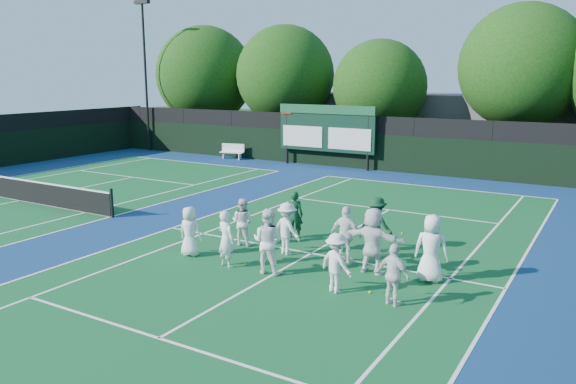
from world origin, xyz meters
The scene contains 32 objects.
ground centered at (0.00, 0.00, 0.00)m, with size 120.00×120.00×0.00m, color #19330E.
court_apron centered at (-6.00, 1.00, 0.00)m, with size 34.00×32.00×0.01m, color navy.
near_court centered at (0.00, 1.00, 0.01)m, with size 11.05×23.85×0.01m.
left_court centered at (-14.00, 1.00, 0.01)m, with size 11.05×23.85×0.01m.
back_fence centered at (-6.00, 16.00, 1.36)m, with size 34.00×0.08×3.00m.
scoreboard centered at (-7.01, 15.59, 2.19)m, with size 6.00×0.21×3.55m.
clubhouse centered at (-2.00, 24.00, 2.00)m, with size 18.00×6.00×4.00m, color #57575C.
light_pole_left centered at (-21.00, 15.70, 6.30)m, with size 1.20×0.30×10.12m.
tennis_net centered at (-14.00, 1.00, 0.49)m, with size 11.30×0.10×1.10m.
bench centered at (-13.49, 15.37, 0.52)m, with size 1.57×0.72×0.96m.
tree_a centered at (-18.74, 19.58, 5.02)m, with size 7.00×7.00×8.70m.
tree_b centered at (-11.94, 19.58, 5.04)m, with size 6.51×6.51×8.46m.
tree_c centered at (-5.24, 19.58, 4.37)m, with size 5.67×5.67×7.35m.
tree_d centered at (2.77, 19.58, 5.48)m, with size 6.60×6.60×8.96m.
tennis_ball_0 centered at (-1.06, -0.90, 0.03)m, with size 0.07×0.07×0.07m, color yellow.
tennis_ball_1 centered at (1.28, 3.94, 0.03)m, with size 0.07×0.07×0.07m, color yellow.
tennis_ball_2 centered at (2.71, -1.00, 0.03)m, with size 0.07×0.07×0.07m, color yellow.
tennis_ball_3 centered at (-5.51, 1.89, 0.03)m, with size 0.07×0.07×0.07m, color yellow.
tennis_ball_4 centered at (1.61, 4.35, 0.03)m, with size 0.07×0.07×0.07m, color yellow.
tennis_ball_5 centered at (2.16, 1.09, 0.03)m, with size 0.07×0.07×0.07m, color yellow.
player_front_0 centered at (-2.95, -0.97, 0.74)m, with size 0.72×0.47×1.47m, color white.
player_front_1 centered at (-1.47, -1.20, 0.79)m, with size 0.58×0.38×1.59m, color white.
player_front_2 centered at (-0.21, -1.04, 0.88)m, with size 0.86×0.67×1.77m, color white.
player_front_3 centered at (1.95, -1.32, 0.74)m, with size 0.96×0.55×1.48m, color white.
player_front_4 centered at (3.43, -1.37, 0.73)m, with size 0.86×0.36×1.47m, color white.
player_back_0 centered at (-2.25, 0.68, 0.75)m, with size 0.72×0.56×1.49m, color white.
player_back_1 centered at (-0.59, 0.60, 0.78)m, with size 1.00×0.58×1.55m, color silver.
player_back_2 centered at (1.19, 0.85, 0.81)m, with size 0.94×0.39×1.61m, color white.
player_back_3 centered at (2.18, 0.40, 0.90)m, with size 1.67×0.53×1.80m, color white.
player_back_4 centered at (3.70, 0.57, 0.88)m, with size 0.86×0.56×1.77m, color white.
coach_left centered at (-1.26, 2.17, 0.78)m, with size 0.57×0.37×1.56m, color #0F371E.
coach_right centered at (1.54, 2.20, 0.84)m, with size 1.08×0.62×1.67m, color #0F371E.
Camera 1 is at (7.58, -13.01, 5.19)m, focal length 35.00 mm.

